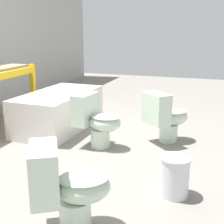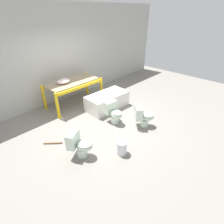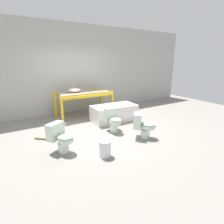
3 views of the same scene
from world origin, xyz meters
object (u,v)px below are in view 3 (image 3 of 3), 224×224
at_px(bucket_white, 105,148).
at_px(toilet_near, 61,137).
at_px(toilet_extra, 143,125).
at_px(sink_basin, 74,90).
at_px(bathtub_main, 114,112).
at_px(toilet_far, 113,120).

bearing_deg(bucket_white, toilet_near, 137.62).
bearing_deg(toilet_near, bucket_white, -72.99).
distance_m(toilet_near, toilet_extra, 2.02).
bearing_deg(sink_basin, toilet_extra, -72.10).
distance_m(sink_basin, bucket_white, 3.05).
bearing_deg(bucket_white, bathtub_main, 53.49).
height_order(bathtub_main, bucket_white, bathtub_main).
distance_m(bathtub_main, toilet_extra, 1.54).
height_order(sink_basin, toilet_extra, sink_basin).
bearing_deg(toilet_far, bathtub_main, 62.27).
relative_size(toilet_near, toilet_extra, 1.01).
bearing_deg(sink_basin, bathtub_main, -49.53).
relative_size(bathtub_main, bucket_white, 4.19).
distance_m(toilet_near, bucket_white, 0.98).
relative_size(sink_basin, toilet_far, 0.70).
distance_m(toilet_far, bucket_white, 1.37).
xyz_separation_m(bathtub_main, bucket_white, (-1.36, -1.84, -0.11)).
distance_m(sink_basin, toilet_far, 2.00).
bearing_deg(toilet_extra, bathtub_main, 41.56).
distance_m(sink_basin, toilet_near, 2.61).
bearing_deg(sink_basin, toilet_near, -116.79).
bearing_deg(bathtub_main, toilet_near, -148.36).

